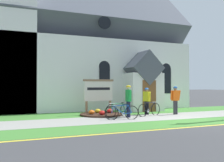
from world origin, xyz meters
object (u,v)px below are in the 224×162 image
(bicycle_orange, at_px, (122,112))
(cyclist_in_red_jersey, at_px, (147,99))
(church_sign, at_px, (99,91))
(bicycle_green, at_px, (118,110))
(roadside_conifer, at_px, (172,52))
(cyclist_in_orange_jersey, at_px, (128,98))
(bicycle_yellow, at_px, (149,109))
(cyclist_in_yellow_jersey, at_px, (175,98))

(bicycle_orange, relative_size, cyclist_in_red_jersey, 1.08)
(cyclist_in_red_jersey, bearing_deg, church_sign, 155.26)
(bicycle_green, height_order, roadside_conifer, roadside_conifer)
(bicycle_green, height_order, cyclist_in_orange_jersey, cyclist_in_orange_jersey)
(bicycle_orange, distance_m, bicycle_yellow, 2.19)
(church_sign, xyz_separation_m, bicycle_yellow, (2.43, -1.88, -1.01))
(bicycle_yellow, xyz_separation_m, roadside_conifer, (7.93, 8.90, 4.84))
(bicycle_orange, bearing_deg, church_sign, 98.10)
(cyclist_in_yellow_jersey, bearing_deg, cyclist_in_orange_jersey, -178.40)
(bicycle_yellow, relative_size, cyclist_in_orange_jersey, 0.99)
(bicycle_orange, height_order, roadside_conifer, roadside_conifer)
(cyclist_in_yellow_jersey, bearing_deg, bicycle_yellow, -178.86)
(church_sign, relative_size, roadside_conifer, 0.26)
(church_sign, relative_size, cyclist_in_yellow_jersey, 1.25)
(roadside_conifer, bearing_deg, church_sign, -145.88)
(bicycle_green, bearing_deg, cyclist_in_red_jersey, 12.15)
(church_sign, relative_size, cyclist_in_red_jersey, 1.32)
(church_sign, relative_size, bicycle_green, 1.26)
(church_sign, bearing_deg, cyclist_in_orange_jersey, -60.61)
(church_sign, distance_m, bicycle_orange, 2.86)
(cyclist_in_yellow_jersey, bearing_deg, cyclist_in_red_jersey, 158.76)
(bicycle_green, distance_m, cyclist_in_yellow_jersey, 3.72)
(bicycle_yellow, bearing_deg, cyclist_in_red_jersey, 72.24)
(bicycle_green, height_order, cyclist_in_red_jersey, cyclist_in_red_jersey)
(cyclist_in_red_jersey, bearing_deg, cyclist_in_yellow_jersey, -21.24)
(bicycle_green, bearing_deg, church_sign, 109.77)
(church_sign, bearing_deg, cyclist_in_red_jersey, -24.74)
(cyclist_in_orange_jersey, distance_m, roadside_conifer, 13.55)
(cyclist_in_red_jersey, distance_m, cyclist_in_orange_jersey, 1.72)
(church_sign, relative_size, bicycle_yellow, 1.22)
(bicycle_orange, distance_m, cyclist_in_yellow_jersey, 4.02)
(cyclist_in_yellow_jersey, relative_size, cyclist_in_orange_jersey, 0.96)
(cyclist_in_red_jersey, distance_m, cyclist_in_yellow_jersey, 1.74)
(cyclist_in_orange_jersey, xyz_separation_m, roadside_conifer, (9.27, 8.96, 4.18))
(church_sign, distance_m, bicycle_green, 2.03)
(bicycle_yellow, relative_size, bicycle_green, 1.03)
(bicycle_yellow, xyz_separation_m, cyclist_in_red_jersey, (0.21, 0.67, 0.55))
(bicycle_yellow, height_order, roadside_conifer, roadside_conifer)
(bicycle_yellow, height_order, cyclist_in_orange_jersey, cyclist_in_orange_jersey)
(bicycle_yellow, xyz_separation_m, cyclist_in_yellow_jersey, (1.83, 0.04, 0.62))
(bicycle_orange, distance_m, roadside_conifer, 14.72)
(bicycle_yellow, xyz_separation_m, bicycle_green, (-1.84, 0.22, -0.00))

